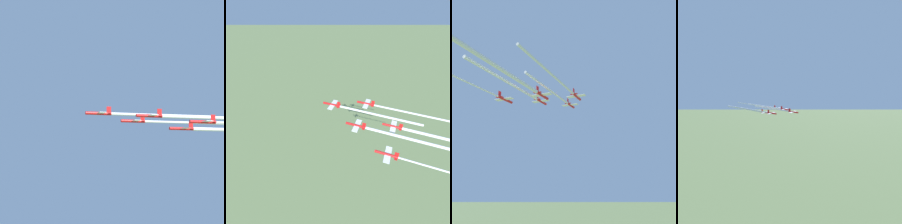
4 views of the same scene
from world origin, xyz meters
The scene contains 8 objects.
jet_0 centered at (-13.37, 38.63, 170.29)m, with size 9.60×9.32×3.23m.
jet_1 centered at (-0.55, 24.96, 168.85)m, with size 9.60×9.32×3.23m.
jet_2 centered at (4.81, 43.19, 168.86)m, with size 9.60×9.32×3.23m.
jet_3 centered at (12.26, 11.29, 166.17)m, with size 9.60×9.32×3.23m.
jet_4 centered at (17.62, 29.52, 165.48)m, with size 9.60×9.32×3.23m.
smoke_trail_0 centered at (10.41, 31.64, 170.25)m, with size 39.38×12.51×1.06m.
smoke_trail_1 centered at (24.67, 17.55, 168.80)m, with size 42.32×13.54×1.26m.
smoke_trail_2 centered at (29.66, 35.89, 168.81)m, with size 41.49×13.03×0.95m.
Camera 1 is at (-109.61, -126.41, 147.71)m, focal length 85.00 mm.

